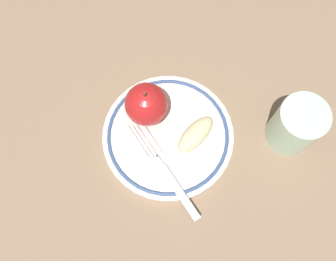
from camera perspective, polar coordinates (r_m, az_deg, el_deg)
The scene contains 6 objects.
ground_plane at distance 0.61m, azimuth 0.85°, elevation -1.67°, with size 2.00×2.00×0.00m, color #8B6E55.
plate at distance 0.61m, azimuth -0.00°, elevation -0.82°, with size 0.21×0.21×0.01m.
apple_red_whole at distance 0.58m, azimuth -3.32°, elevation 4.00°, with size 0.07×0.07×0.08m.
apple_slice_front at distance 0.59m, azimuth 4.16°, elevation -0.18°, with size 0.08×0.03×0.02m, color beige.
fork at distance 0.58m, azimuth -0.24°, elevation -6.48°, with size 0.17×0.10×0.00m.
drinking_glass at distance 0.61m, azimuth 18.94°, elevation 0.76°, with size 0.07×0.07×0.09m, color silver.
Camera 1 is at (-0.18, 0.03, 0.59)m, focal length 40.00 mm.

